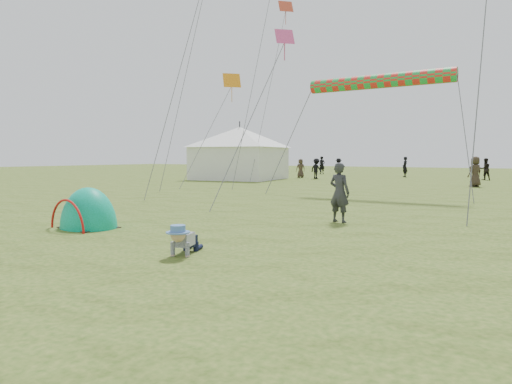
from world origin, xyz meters
The scene contains 18 objects.
ground centered at (0.00, 0.00, 0.00)m, with size 140.00×140.00×0.00m, color #294913.
crawling_toddler centered at (1.16, 0.56, 0.30)m, with size 0.55×0.78×0.60m, color black, non-canonical shape.
popup_tent centered at (-3.03, 1.68, 0.00)m, with size 1.60×1.31×2.07m, color #008541.
standing_adult centered at (1.99, 6.01, 0.82)m, with size 0.60×0.39×1.65m, color #2D2D32.
event_marquee centered at (-13.60, 23.76, 2.19)m, with size 6.36×6.36×4.37m, color white, non-canonical shape.
crowd_person_0 centered at (-12.41, 36.64, 0.89)m, with size 0.65×0.43×1.78m, color black.
crowd_person_1 centered at (2.79, 32.77, 0.83)m, with size 0.80×0.63×1.65m, color black.
crowd_person_3 centered at (-8.75, 27.46, 0.81)m, with size 1.05×0.60×1.62m, color black.
crowd_person_4 centered at (3.17, 23.99, 0.90)m, with size 0.88×0.57×1.80m, color #352A1F.
crowd_person_7 centered at (-17.66, 37.53, 0.81)m, with size 0.78×0.61×1.61m, color #382B29.
crowd_person_8 centered at (-18.81, 35.82, 0.81)m, with size 0.95×0.40×1.62m, color #1E3138.
crowd_person_9 centered at (-9.45, 33.76, 0.80)m, with size 1.04×0.60×1.61m, color black.
crowd_person_10 centered at (-10.72, 28.59, 0.79)m, with size 0.77×0.50×1.58m, color #382B22.
crowd_person_12 centered at (-3.66, 34.60, 0.88)m, with size 0.64×0.42×1.76m, color black.
rainbow_tube_kite centered at (0.16, 14.98, 5.20)m, with size 0.64×0.64×6.59m, color red.
diamond_kite_5 centered at (-2.50, 10.95, 6.69)m, with size 0.77×0.77×0.00m, color #E44485.
diamond_kite_6 centered at (-10.55, 25.57, 13.19)m, with size 1.09×1.09×0.00m, color #C33D21.
diamond_kite_8 centered at (-10.29, 18.11, 6.59)m, with size 1.10×1.10×0.00m, color orange.
Camera 1 is at (6.77, -5.72, 1.83)m, focal length 32.00 mm.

